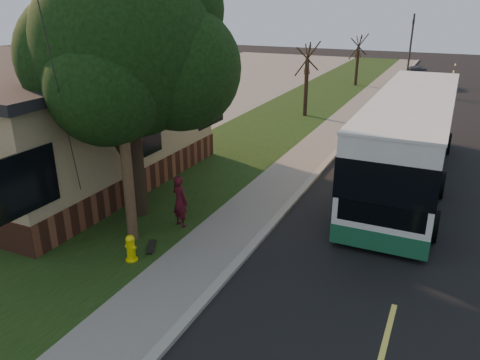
{
  "coord_description": "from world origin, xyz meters",
  "views": [
    {
      "loc": [
        4.54,
        -8.6,
        6.51
      ],
      "look_at": [
        -0.92,
        3.21,
        1.5
      ],
      "focal_mm": 35.0,
      "sensor_mm": 36.0,
      "label": 1
    }
  ],
  "objects_px": {
    "traffic_signal": "(411,43)",
    "transit_bus": "(410,137)",
    "bare_tree_near": "(306,80)",
    "dumpster": "(116,135)",
    "fire_hydrant": "(131,248)",
    "distant_car": "(417,76)",
    "skateboarder": "(180,201)",
    "utility_pole": "(118,79)",
    "bare_tree_far": "(357,61)",
    "skateboard_main": "(151,246)",
    "leafy_tree": "(129,50)"
  },
  "relations": [
    {
      "from": "bare_tree_near",
      "to": "bare_tree_far",
      "type": "xyz_separation_m",
      "value": [
        0.5,
        12.0,
        -0.15
      ]
    },
    {
      "from": "traffic_signal",
      "to": "bare_tree_far",
      "type": "bearing_deg",
      "value": -131.19
    },
    {
      "from": "leafy_tree",
      "to": "skateboarder",
      "type": "distance_m",
      "value": 4.62
    },
    {
      "from": "fire_hydrant",
      "to": "dumpster",
      "type": "relative_size",
      "value": 0.53
    },
    {
      "from": "fire_hydrant",
      "to": "distant_car",
      "type": "bearing_deg",
      "value": 82.67
    },
    {
      "from": "bare_tree_far",
      "to": "skateboard_main",
      "type": "bearing_deg",
      "value": -89.02
    },
    {
      "from": "bare_tree_far",
      "to": "dumpster",
      "type": "xyz_separation_m",
      "value": [
        -6.5,
        -21.98,
        -1.36
      ]
    },
    {
      "from": "utility_pole",
      "to": "distant_car",
      "type": "xyz_separation_m",
      "value": [
        4.81,
        30.86,
        -3.81
      ]
    },
    {
      "from": "fire_hydrant",
      "to": "skateboarder",
      "type": "height_order",
      "value": "skateboarder"
    },
    {
      "from": "fire_hydrant",
      "to": "dumpster",
      "type": "height_order",
      "value": "dumpster"
    },
    {
      "from": "bare_tree_far",
      "to": "skateboarder",
      "type": "height_order",
      "value": "bare_tree_far"
    },
    {
      "from": "traffic_signal",
      "to": "transit_bus",
      "type": "bearing_deg",
      "value": -83.71
    },
    {
      "from": "dumpster",
      "to": "fire_hydrant",
      "type": "bearing_deg",
      "value": -49.3
    },
    {
      "from": "skateboard_main",
      "to": "distant_car",
      "type": "xyz_separation_m",
      "value": [
        4.0,
        31.11,
        0.69
      ]
    },
    {
      "from": "utility_pole",
      "to": "leafy_tree",
      "type": "xyz_separation_m",
      "value": [
        -0.87,
        1.66,
        0.54
      ]
    },
    {
      "from": "fire_hydrant",
      "to": "transit_bus",
      "type": "height_order",
      "value": "transit_bus"
    },
    {
      "from": "skateboard_main",
      "to": "utility_pole",
      "type": "bearing_deg",
      "value": 163.23
    },
    {
      "from": "utility_pole",
      "to": "skateboard_main",
      "type": "xyz_separation_m",
      "value": [
        0.81,
        -0.24,
        -4.51
      ]
    },
    {
      "from": "fire_hydrant",
      "to": "bare_tree_far",
      "type": "xyz_separation_m",
      "value": [
        -0.4,
        30.0,
        1.57
      ]
    },
    {
      "from": "leafy_tree",
      "to": "transit_bus",
      "type": "xyz_separation_m",
      "value": [
        7.41,
        6.52,
        -3.38
      ]
    },
    {
      "from": "bare_tree_near",
      "to": "distant_car",
      "type": "xyz_separation_m",
      "value": [
        5.0,
        13.86,
        -1.33
      ]
    },
    {
      "from": "traffic_signal",
      "to": "utility_pole",
      "type": "bearing_deg",
      "value": -96.58
    },
    {
      "from": "utility_pole",
      "to": "skateboarder",
      "type": "bearing_deg",
      "value": 58.77
    },
    {
      "from": "utility_pole",
      "to": "bare_tree_near",
      "type": "bearing_deg",
      "value": 90.66
    },
    {
      "from": "dumpster",
      "to": "utility_pole",
      "type": "bearing_deg",
      "value": -48.61
    },
    {
      "from": "traffic_signal",
      "to": "skateboarder",
      "type": "distance_m",
      "value": 31.9
    },
    {
      "from": "bare_tree_far",
      "to": "traffic_signal",
      "type": "xyz_separation_m",
      "value": [
        3.5,
        4.0,
        1.16
      ]
    },
    {
      "from": "distant_car",
      "to": "dumpster",
      "type": "bearing_deg",
      "value": -120.63
    },
    {
      "from": "bare_tree_near",
      "to": "transit_bus",
      "type": "xyz_separation_m",
      "value": [
        6.74,
        -8.83,
        -0.36
      ]
    },
    {
      "from": "bare_tree_far",
      "to": "skateboard_main",
      "type": "height_order",
      "value": "bare_tree_far"
    },
    {
      "from": "bare_tree_near",
      "to": "traffic_signal",
      "type": "relative_size",
      "value": 0.78
    },
    {
      "from": "bare_tree_far",
      "to": "traffic_signal",
      "type": "bearing_deg",
      "value": 48.81
    },
    {
      "from": "bare_tree_near",
      "to": "distant_car",
      "type": "height_order",
      "value": "bare_tree_near"
    },
    {
      "from": "leafy_tree",
      "to": "skateboard_main",
      "type": "xyz_separation_m",
      "value": [
        1.67,
        -1.9,
        -5.04
      ]
    },
    {
      "from": "bare_tree_near",
      "to": "distant_car",
      "type": "distance_m",
      "value": 14.79
    },
    {
      "from": "bare_tree_near",
      "to": "traffic_signal",
      "type": "height_order",
      "value": "traffic_signal"
    },
    {
      "from": "utility_pole",
      "to": "bare_tree_near",
      "type": "distance_m",
      "value": 17.19
    },
    {
      "from": "utility_pole",
      "to": "bare_tree_near",
      "type": "xyz_separation_m",
      "value": [
        -0.19,
        17.01,
        -2.48
      ]
    },
    {
      "from": "bare_tree_near",
      "to": "skateboard_main",
      "type": "height_order",
      "value": "bare_tree_near"
    },
    {
      "from": "skateboard_main",
      "to": "distant_car",
      "type": "bearing_deg",
      "value": 82.67
    },
    {
      "from": "leafy_tree",
      "to": "distant_car",
      "type": "relative_size",
      "value": 1.62
    },
    {
      "from": "leafy_tree",
      "to": "traffic_signal",
      "type": "xyz_separation_m",
      "value": [
        4.67,
        31.35,
        -2.0
      ]
    },
    {
      "from": "distant_car",
      "to": "bare_tree_far",
      "type": "bearing_deg",
      "value": -163.42
    },
    {
      "from": "skateboarder",
      "to": "dumpster",
      "type": "distance_m",
      "value": 9.03
    },
    {
      "from": "distant_car",
      "to": "leafy_tree",
      "type": "bearing_deg",
      "value": -106.85
    },
    {
      "from": "dumpster",
      "to": "distant_car",
      "type": "xyz_separation_m",
      "value": [
        11.0,
        23.84,
        0.17
      ]
    },
    {
      "from": "leafy_tree",
      "to": "dumpster",
      "type": "height_order",
      "value": "leafy_tree"
    },
    {
      "from": "dumpster",
      "to": "bare_tree_far",
      "type": "bearing_deg",
      "value": 73.52
    },
    {
      "from": "transit_bus",
      "to": "skateboarder",
      "type": "relative_size",
      "value": 7.7
    },
    {
      "from": "utility_pole",
      "to": "leafy_tree",
      "type": "relative_size",
      "value": 1.16
    }
  ]
}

